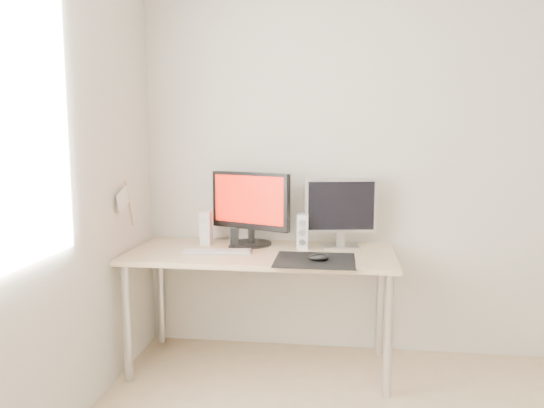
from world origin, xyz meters
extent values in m
plane|color=silver|center=(0.00, 1.75, 1.25)|extent=(3.50, 0.00, 3.50)
cube|color=black|center=(-0.60, 1.20, 0.73)|extent=(0.45, 0.40, 0.00)
ellipsoid|color=black|center=(-0.58, 1.17, 0.75)|extent=(0.12, 0.07, 0.04)
cube|color=#D1B587|center=(-0.93, 1.38, 0.71)|extent=(1.60, 0.70, 0.03)
cylinder|color=silver|center=(-1.67, 1.09, 0.35)|extent=(0.05, 0.05, 0.70)
cylinder|color=silver|center=(-0.19, 1.09, 0.35)|extent=(0.05, 0.05, 0.70)
cylinder|color=silver|center=(-1.67, 1.67, 0.35)|extent=(0.05, 0.05, 0.70)
cylinder|color=silver|center=(-0.19, 1.67, 0.35)|extent=(0.05, 0.05, 0.70)
cylinder|color=black|center=(-1.02, 1.56, 0.74)|extent=(0.34, 0.34, 0.02)
cylinder|color=black|center=(-1.02, 1.56, 0.81)|extent=(0.05, 0.05, 0.12)
cube|color=black|center=(-1.02, 1.55, 1.02)|extent=(0.53, 0.25, 0.36)
cube|color=red|center=(-1.03, 1.53, 1.03)|extent=(0.46, 0.19, 0.30)
cube|color=#B7B7B9|center=(-0.46, 1.56, 0.74)|extent=(0.24, 0.19, 0.01)
cube|color=#B5B5B8|center=(-0.46, 1.56, 0.80)|extent=(0.06, 0.05, 0.10)
cube|color=silver|center=(-0.46, 1.56, 0.99)|extent=(0.45, 0.11, 0.34)
cube|color=black|center=(-0.45, 1.54, 0.99)|extent=(0.41, 0.07, 0.30)
cube|color=silver|center=(-1.31, 1.52, 0.84)|extent=(0.07, 0.08, 0.22)
cylinder|color=silver|center=(-1.31, 1.48, 0.78)|extent=(0.04, 0.01, 0.04)
cylinder|color=silver|center=(-1.31, 1.48, 0.84)|extent=(0.04, 0.01, 0.04)
cylinder|color=#ACABAE|center=(-1.31, 1.48, 0.90)|extent=(0.04, 0.01, 0.04)
cube|color=white|center=(-0.69, 1.49, 0.84)|extent=(0.07, 0.08, 0.22)
cylinder|color=#B9BABC|center=(-0.69, 1.45, 0.78)|extent=(0.04, 0.01, 0.04)
cylinder|color=#B3B4B6|center=(-0.69, 1.45, 0.84)|extent=(0.04, 0.01, 0.04)
cylinder|color=#BDBDBF|center=(-0.69, 1.45, 0.90)|extent=(0.04, 0.01, 0.04)
cube|color=#B9B8BB|center=(-1.18, 1.31, 0.73)|extent=(0.43, 0.18, 0.01)
cube|color=silver|center=(-1.18, 1.31, 0.74)|extent=(0.41, 0.16, 0.01)
cube|color=black|center=(-1.11, 1.48, 0.74)|extent=(0.07, 0.06, 0.01)
cube|color=black|center=(-1.11, 1.48, 0.80)|extent=(0.05, 0.02, 0.11)
cylinder|color=#A57F54|center=(-1.72, 1.30, 1.02)|extent=(0.01, 0.10, 0.29)
cube|color=white|center=(-1.72, 1.21, 1.06)|extent=(0.00, 0.19, 0.15)
camera|label=1|loc=(-0.46, -1.72, 1.45)|focal=35.00mm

